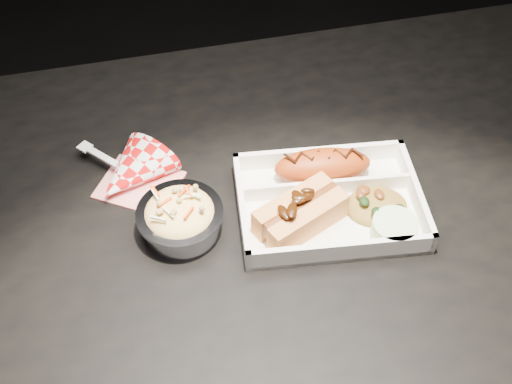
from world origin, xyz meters
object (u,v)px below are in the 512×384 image
hotdog (300,212)px  food_tray (328,205)px  foil_coleslaw_cup (180,216)px  dining_table (274,251)px  napkin_fork (130,174)px  fried_pastry (322,166)px

hotdog → food_tray: bearing=-0.1°
foil_coleslaw_cup → dining_table: bearing=0.2°
food_tray → napkin_fork: 0.29m
hotdog → foil_coleslaw_cup: bearing=144.4°
dining_table → napkin_fork: 0.24m
hotdog → foil_coleslaw_cup: same height
food_tray → hotdog: 0.06m
dining_table → fried_pastry: fried_pastry is taller
dining_table → hotdog: bearing=-52.4°
foil_coleslaw_cup → hotdog: bearing=-11.6°
food_tray → napkin_fork: (-0.26, 0.12, 0.01)m
food_tray → foil_coleslaw_cup: bearing=-176.2°
dining_table → foil_coleslaw_cup: bearing=-179.8°
fried_pastry → napkin_fork: bearing=167.3°
foil_coleslaw_cup → napkin_fork: 0.12m
foil_coleslaw_cup → napkin_fork: (-0.06, 0.10, -0.01)m
food_tray → foil_coleslaw_cup: foil_coleslaw_cup is taller
food_tray → fried_pastry: size_ratio=1.94×
food_tray → hotdog: (-0.05, -0.02, 0.02)m
hotdog → foil_coleslaw_cup: size_ratio=1.17×
dining_table → food_tray: bearing=-8.8°
food_tray → napkin_fork: napkin_fork is taller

